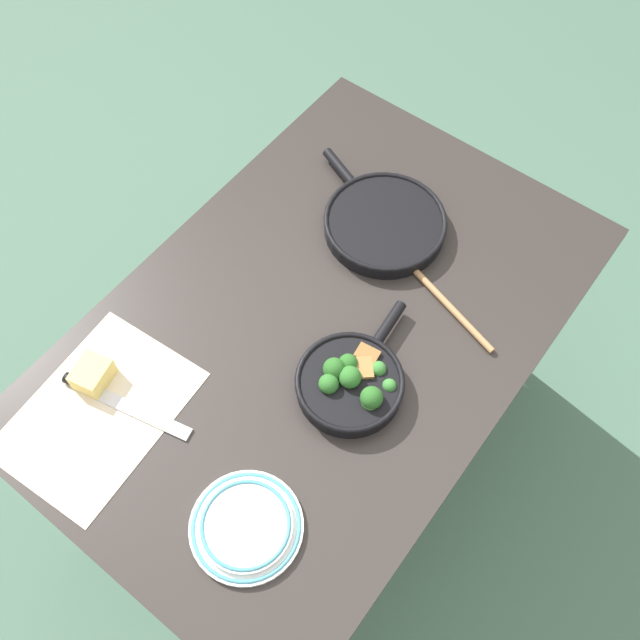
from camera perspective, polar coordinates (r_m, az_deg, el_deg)
ground_plane at (r=2.25m, az=-0.00°, el=-9.77°), size 14.00×14.00×0.00m
dining_table_red at (r=1.64m, az=-0.00°, el=-1.76°), size 1.31×0.85×0.75m
skillet_broccoli at (r=1.47m, az=2.53°, el=-4.94°), size 0.34×0.23×0.08m
skillet_eggs at (r=1.70m, az=5.16°, el=7.73°), size 0.29×0.39×0.04m
wooden_spoon at (r=1.64m, az=8.00°, el=3.54°), size 0.14×0.38×0.02m
parchment_sheet at (r=1.54m, az=-17.28°, el=-7.06°), size 0.41×0.31×0.00m
grater_knife at (r=1.54m, az=-16.57°, el=-5.96°), size 0.09×0.30×0.02m
cheese_block at (r=1.55m, az=-17.73°, el=-4.17°), size 0.09×0.08×0.05m
dinner_plate_stack at (r=1.40m, az=-5.93°, el=-16.07°), size 0.22×0.22×0.03m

